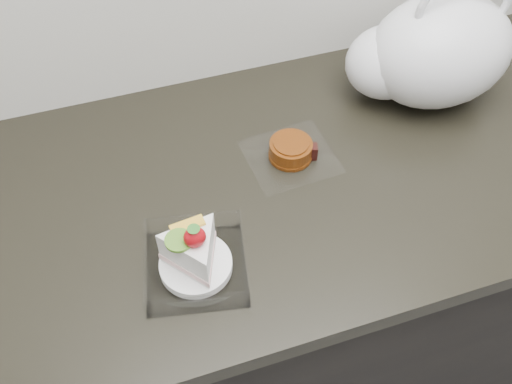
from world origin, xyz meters
name	(u,v)px	position (x,y,z in m)	size (l,w,h in m)	color
counter	(303,287)	(0.00, 1.69, 0.45)	(2.04, 0.64, 0.90)	black
cake_tray	(195,258)	(-0.27, 1.54, 0.93)	(0.19, 0.19, 0.12)	white
mooncake_wrap	(291,151)	(-0.04, 1.73, 0.92)	(0.17, 0.16, 0.04)	white
plastic_bag	(430,52)	(0.27, 1.81, 1.01)	(0.34, 0.25, 0.27)	white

